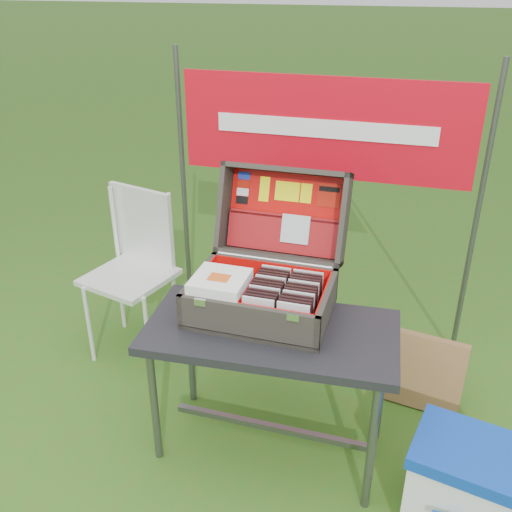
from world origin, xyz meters
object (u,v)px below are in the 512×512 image
(suitcase, at_px, (265,254))
(cooler, at_px, (468,487))
(table, at_px, (270,390))
(chair, at_px, (129,279))
(cardboard_box, at_px, (426,373))

(suitcase, height_order, cooler, suitcase)
(table, distance_m, chair, 1.14)
(table, relative_size, cooler, 2.37)
(table, xyz_separation_m, suitcase, (-0.08, 0.15, 0.61))
(table, height_order, cooler, table)
(suitcase, relative_size, chair, 0.64)
(cooler, height_order, chair, chair)
(chair, xyz_separation_m, cardboard_box, (1.68, -0.02, -0.28))
(suitcase, height_order, chair, suitcase)
(cooler, xyz_separation_m, chair, (-1.87, 0.72, 0.28))
(table, bearing_deg, chair, 147.23)
(cooler, distance_m, cardboard_box, 0.73)
(table, height_order, cardboard_box, table)
(suitcase, xyz_separation_m, cardboard_box, (0.77, 0.37, -0.76))
(cooler, xyz_separation_m, cardboard_box, (-0.18, 0.71, -0.00))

